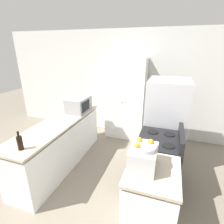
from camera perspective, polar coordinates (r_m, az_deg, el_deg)
name	(u,v)px	position (r m, az deg, el deg)	size (l,w,h in m)	color
wall_back	(130,84)	(4.49, 5.84, 8.96)	(7.00, 0.06, 2.60)	silver
counter_left	(60,144)	(3.55, -16.62, -10.12)	(0.60, 2.25, 0.90)	silver
counter_right	(150,201)	(2.43, 12.28, -26.47)	(0.60, 0.72, 0.90)	silver
pantry_cabinet	(126,99)	(4.31, 4.45, 4.21)	(0.95, 0.49, 1.97)	silver
stove	(157,163)	(2.99, 14.62, -15.80)	(0.66, 0.75, 1.06)	black
refrigerator	(165,123)	(3.51, 17.03, -3.33)	(0.76, 0.79, 1.65)	#B7B7BC
microwave	(79,105)	(3.76, -10.84, 2.40)	(0.38, 0.53, 0.30)	#939399
wine_bottle	(20,143)	(2.65, -27.87, -8.82)	(0.07, 0.07, 0.27)	black
toaster_oven	(143,157)	(2.06, 10.07, -14.39)	(0.30, 0.38, 0.25)	#B2B2B7
fruit_bowl	(144,146)	(1.97, 10.26, -10.85)	(0.27, 0.27, 0.10)	silver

